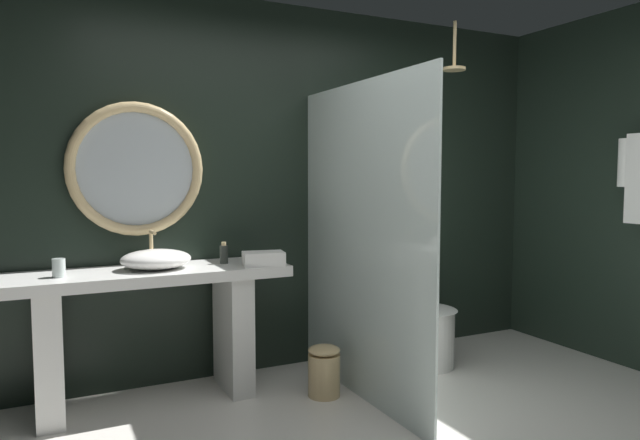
{
  "coord_description": "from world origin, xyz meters",
  "views": [
    {
      "loc": [
        -1.51,
        -1.98,
        1.41
      ],
      "look_at": [
        -0.05,
        1.0,
        1.14
      ],
      "focal_mm": 32.27,
      "sensor_mm": 36.0,
      "label": 1
    }
  ],
  "objects_px": {
    "rain_shower_head": "(454,63)",
    "toilet": "(420,329)",
    "vessel_sink": "(156,259)",
    "tumbler_cup": "(59,268)",
    "folded_hand_towel": "(264,259)",
    "soap_dispenser": "(224,254)",
    "round_wall_mirror": "(136,169)",
    "waste_bin": "(324,370)"
  },
  "relations": [
    {
      "from": "rain_shower_head",
      "to": "toilet",
      "type": "distance_m",
      "value": 1.97
    },
    {
      "from": "vessel_sink",
      "to": "toilet",
      "type": "relative_size",
      "value": 0.66
    },
    {
      "from": "tumbler_cup",
      "to": "folded_hand_towel",
      "type": "xyz_separation_m",
      "value": [
        1.18,
        -0.11,
        -0.01
      ]
    },
    {
      "from": "soap_dispenser",
      "to": "rain_shower_head",
      "type": "bearing_deg",
      "value": -7.41
    },
    {
      "from": "round_wall_mirror",
      "to": "soap_dispenser",
      "type": "bearing_deg",
      "value": -23.03
    },
    {
      "from": "round_wall_mirror",
      "to": "toilet",
      "type": "bearing_deg",
      "value": -10.44
    },
    {
      "from": "vessel_sink",
      "to": "rain_shower_head",
      "type": "distance_m",
      "value": 2.49
    },
    {
      "from": "vessel_sink",
      "to": "rain_shower_head",
      "type": "bearing_deg",
      "value": -4.95
    },
    {
      "from": "vessel_sink",
      "to": "waste_bin",
      "type": "bearing_deg",
      "value": -21.28
    },
    {
      "from": "vessel_sink",
      "to": "folded_hand_towel",
      "type": "height_order",
      "value": "vessel_sink"
    },
    {
      "from": "waste_bin",
      "to": "folded_hand_towel",
      "type": "height_order",
      "value": "folded_hand_towel"
    },
    {
      "from": "waste_bin",
      "to": "rain_shower_head",
      "type": "bearing_deg",
      "value": 9.45
    },
    {
      "from": "round_wall_mirror",
      "to": "vessel_sink",
      "type": "bearing_deg",
      "value": -75.42
    },
    {
      "from": "toilet",
      "to": "round_wall_mirror",
      "type": "bearing_deg",
      "value": 169.56
    },
    {
      "from": "tumbler_cup",
      "to": "waste_bin",
      "type": "xyz_separation_m",
      "value": [
        1.5,
        -0.33,
        -0.72
      ]
    },
    {
      "from": "rain_shower_head",
      "to": "folded_hand_towel",
      "type": "xyz_separation_m",
      "value": [
        -1.46,
        0.03,
        -1.34
      ]
    },
    {
      "from": "soap_dispenser",
      "to": "waste_bin",
      "type": "relative_size",
      "value": 0.43
    },
    {
      "from": "rain_shower_head",
      "to": "folded_hand_towel",
      "type": "relative_size",
      "value": 1.36
    },
    {
      "from": "tumbler_cup",
      "to": "rain_shower_head",
      "type": "relative_size",
      "value": 0.3
    },
    {
      "from": "tumbler_cup",
      "to": "rain_shower_head",
      "type": "xyz_separation_m",
      "value": [
        2.64,
        -0.14,
        1.33
      ]
    },
    {
      "from": "rain_shower_head",
      "to": "toilet",
      "type": "xyz_separation_m",
      "value": [
        -0.22,
        0.07,
        -1.96
      ]
    },
    {
      "from": "tumbler_cup",
      "to": "folded_hand_towel",
      "type": "distance_m",
      "value": 1.18
    },
    {
      "from": "tumbler_cup",
      "to": "soap_dispenser",
      "type": "distance_m",
      "value": 0.98
    },
    {
      "from": "tumbler_cup",
      "to": "round_wall_mirror",
      "type": "height_order",
      "value": "round_wall_mirror"
    },
    {
      "from": "vessel_sink",
      "to": "toilet",
      "type": "xyz_separation_m",
      "value": [
        1.89,
        -0.11,
        -0.64
      ]
    },
    {
      "from": "soap_dispenser",
      "to": "vessel_sink",
      "type": "bearing_deg",
      "value": -175.47
    },
    {
      "from": "vessel_sink",
      "to": "waste_bin",
      "type": "distance_m",
      "value": 1.26
    },
    {
      "from": "vessel_sink",
      "to": "folded_hand_towel",
      "type": "distance_m",
      "value": 0.66
    },
    {
      "from": "tumbler_cup",
      "to": "round_wall_mirror",
      "type": "bearing_deg",
      "value": 31.15
    },
    {
      "from": "round_wall_mirror",
      "to": "folded_hand_towel",
      "type": "bearing_deg",
      "value": -29.78
    },
    {
      "from": "vessel_sink",
      "to": "tumbler_cup",
      "type": "xyz_separation_m",
      "value": [
        -0.54,
        -0.04,
        -0.01
      ]
    },
    {
      "from": "waste_bin",
      "to": "toilet",
      "type": "bearing_deg",
      "value": 15.67
    },
    {
      "from": "waste_bin",
      "to": "tumbler_cup",
      "type": "bearing_deg",
      "value": 167.51
    },
    {
      "from": "vessel_sink",
      "to": "folded_hand_towel",
      "type": "bearing_deg",
      "value": -13.64
    },
    {
      "from": "toilet",
      "to": "soap_dispenser",
      "type": "bearing_deg",
      "value": 174.22
    },
    {
      "from": "vessel_sink",
      "to": "toilet",
      "type": "distance_m",
      "value": 1.99
    },
    {
      "from": "tumbler_cup",
      "to": "waste_bin",
      "type": "bearing_deg",
      "value": -12.49
    },
    {
      "from": "soap_dispenser",
      "to": "folded_hand_towel",
      "type": "relative_size",
      "value": 0.55
    },
    {
      "from": "round_wall_mirror",
      "to": "waste_bin",
      "type": "distance_m",
      "value": 1.74
    },
    {
      "from": "soap_dispenser",
      "to": "waste_bin",
      "type": "distance_m",
      "value": 0.98
    },
    {
      "from": "round_wall_mirror",
      "to": "waste_bin",
      "type": "height_order",
      "value": "round_wall_mirror"
    },
    {
      "from": "vessel_sink",
      "to": "rain_shower_head",
      "type": "relative_size",
      "value": 1.21
    }
  ]
}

